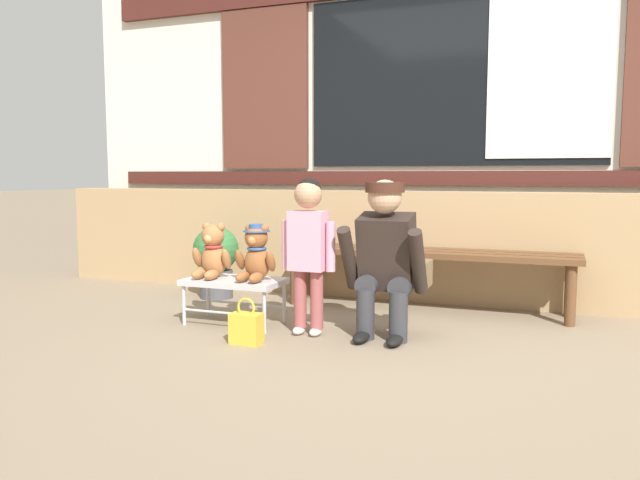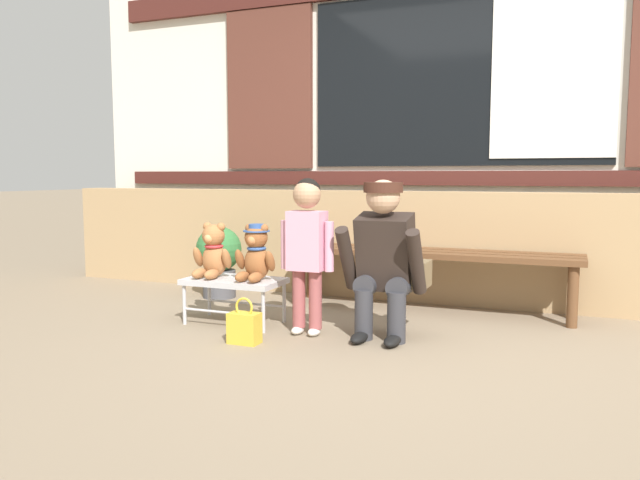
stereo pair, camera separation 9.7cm
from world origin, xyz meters
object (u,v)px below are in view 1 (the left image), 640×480
Objects in this scene: small_display_bench at (234,284)px; handbag_on_ground at (246,328)px; adult_crouching at (387,258)px; wooden_bench_long at (426,259)px; child_standing at (308,239)px; teddy_bear_with_hat at (256,254)px; teddy_bear_plain at (212,253)px; potted_plant at (216,258)px.

small_display_bench is 2.35× the size of handbag_on_ground.
small_display_bench is at bearing -178.53° from adult_crouching.
wooden_bench_long reaches higher than small_display_bench.
wooden_bench_long is 1.52m from handbag_on_ground.
child_standing is 0.65m from handbag_on_ground.
teddy_bear_with_hat is 0.86m from adult_crouching.
adult_crouching reaches higher than teddy_bear_plain.
child_standing reaches higher than handbag_on_ground.
wooden_bench_long is at bearing 57.81° from handbag_on_ground.
teddy_bear_plain is 1.34× the size of handbag_on_ground.
handbag_on_ground is (-0.26, -0.33, -0.50)m from child_standing.
adult_crouching is at bearing -23.64° from potted_plant.
teddy_bear_with_hat is at bearing -137.45° from wooden_bench_long.
potted_plant is at bearing -175.09° from wooden_bench_long.
child_standing is 1.39m from potted_plant.
adult_crouching reaches higher than teddy_bear_with_hat.
teddy_bear_plain is at bearing -61.09° from potted_plant.
adult_crouching is 0.93m from handbag_on_ground.
teddy_bear_plain is 0.38× the size of child_standing.
adult_crouching is at bearing 1.47° from small_display_bench.
child_standing is 1.01× the size of adult_crouching.
potted_plant is at bearing 127.26° from handbag_on_ground.
handbag_on_ground is at bearing -52.74° from potted_plant.
adult_crouching is 3.49× the size of handbag_on_ground.
handbag_on_ground is at bearing -41.55° from teddy_bear_plain.
adult_crouching reaches higher than potted_plant.
adult_crouching is (0.86, 0.02, 0.01)m from teddy_bear_with_hat.
teddy_bear_plain is 1.00× the size of teddy_bear_with_hat.
adult_crouching is (-0.07, -0.83, 0.11)m from wooden_bench_long.
teddy_bear_with_hat is at bearing 0.77° from small_display_bench.
teddy_bear_with_hat is at bearing 168.76° from child_standing.
child_standing is (0.55, -0.08, 0.33)m from small_display_bench.
small_display_bench is 1.05m from adult_crouching.
child_standing is 3.52× the size of handbag_on_ground.
child_standing reaches higher than potted_plant.
teddy_bear_with_hat is 0.57m from handbag_on_ground.
teddy_bear_with_hat is (0.16, 0.00, 0.21)m from small_display_bench.
adult_crouching is at bearing -94.85° from wooden_bench_long.
teddy_bear_with_hat reaches higher than small_display_bench.
handbag_on_ground is at bearing -122.19° from wooden_bench_long.
teddy_bear_with_hat is 1.02m from potted_plant.
child_standing reaches higher than wooden_bench_long.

